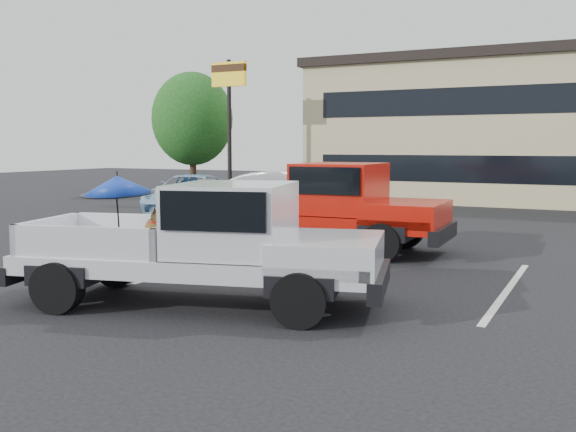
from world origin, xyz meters
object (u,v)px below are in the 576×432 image
blue_suv (190,194)px  silver_pickup (219,238)px  tree_left (192,119)px  silver_sedan (292,198)px  motel_sign (229,92)px  red_pickup (333,203)px

blue_suv → silver_pickup: bearing=-69.4°
tree_left → silver_sedan: (9.79, -8.71, -2.90)m
silver_pickup → silver_sedan: size_ratio=1.19×
motel_sign → silver_pickup: 18.06m
tree_left → silver_pickup: size_ratio=1.00×
tree_left → silver_pickup: bearing=-53.9°
silver_sedan → blue_suv: 5.31m
blue_suv → tree_left: bearing=107.5°
silver_pickup → red_pickup: (-0.50, 5.62, 0.06)m
motel_sign → tree_left: tree_left is taller
motel_sign → red_pickup: bearing=-47.4°
motel_sign → silver_pickup: motel_sign is taller
tree_left → red_pickup: bearing=-44.5°
red_pickup → silver_sedan: bearing=125.7°
motel_sign → blue_suv: 5.69m
motel_sign → red_pickup: size_ratio=0.96×
motel_sign → tree_left: (-4.00, 3.00, -0.92)m
red_pickup → motel_sign: bearing=130.5°
silver_pickup → motel_sign: bearing=106.8°
silver_pickup → blue_suv: bearing=112.7°
motel_sign → silver_sedan: (5.79, -5.71, -3.82)m
tree_left → blue_suv: 9.00m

